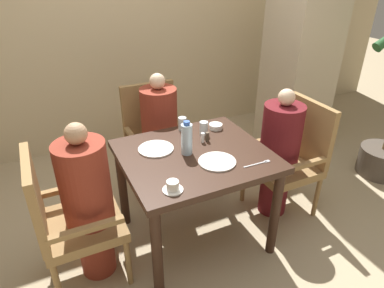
# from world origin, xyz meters

# --- Properties ---
(ground_plane) EXTENTS (16.00, 16.00, 0.00)m
(ground_plane) POSITION_xyz_m (0.00, 0.00, 0.00)
(ground_plane) COLOR tan
(wall_back) EXTENTS (8.00, 0.06, 2.80)m
(wall_back) POSITION_xyz_m (0.00, 1.94, 1.40)
(wall_back) COLOR #C6B289
(wall_back) RESTS_ON ground_plane
(pillar_stone) EXTENTS (0.60, 0.60, 2.70)m
(pillar_stone) POSITION_xyz_m (1.70, 0.91, 1.35)
(pillar_stone) COLOR #BCAD8E
(pillar_stone) RESTS_ON ground_plane
(dining_table) EXTENTS (1.03, 0.92, 0.78)m
(dining_table) POSITION_xyz_m (0.00, 0.00, 0.66)
(dining_table) COLOR #331E14
(dining_table) RESTS_ON ground_plane
(chair_left_side) EXTENTS (0.52, 0.51, 0.99)m
(chair_left_side) POSITION_xyz_m (-0.92, 0.00, 0.53)
(chair_left_side) COLOR olive
(chair_left_side) RESTS_ON ground_plane
(diner_in_left_chair) EXTENTS (0.32, 0.32, 1.17)m
(diner_in_left_chair) POSITION_xyz_m (-0.77, 0.00, 0.60)
(diner_in_left_chair) COLOR maroon
(diner_in_left_chair) RESTS_ON ground_plane
(chair_far_side) EXTENTS (0.51, 0.52, 0.99)m
(chair_far_side) POSITION_xyz_m (0.00, 0.86, 0.53)
(chair_far_side) COLOR olive
(chair_far_side) RESTS_ON ground_plane
(diner_in_far_chair) EXTENTS (0.32, 0.32, 1.16)m
(diner_in_far_chair) POSITION_xyz_m (-0.00, 0.72, 0.60)
(diner_in_far_chair) COLOR maroon
(diner_in_far_chair) RESTS_ON ground_plane
(chair_right_side) EXTENTS (0.52, 0.51, 0.99)m
(chair_right_side) POSITION_xyz_m (0.92, 0.00, 0.53)
(chair_right_side) COLOR olive
(chair_right_side) RESTS_ON ground_plane
(diner_in_right_chair) EXTENTS (0.32, 0.32, 1.14)m
(diner_in_right_chair) POSITION_xyz_m (0.77, 0.00, 0.59)
(diner_in_right_chair) COLOR #5B1419
(diner_in_right_chair) RESTS_ON ground_plane
(plate_main_left) EXTENTS (0.26, 0.26, 0.01)m
(plate_main_left) POSITION_xyz_m (-0.23, 0.17, 0.78)
(plate_main_left) COLOR white
(plate_main_left) RESTS_ON dining_table
(plate_main_right) EXTENTS (0.26, 0.26, 0.01)m
(plate_main_right) POSITION_xyz_m (0.08, -0.18, 0.78)
(plate_main_right) COLOR white
(plate_main_right) RESTS_ON dining_table
(teacup_with_saucer) EXTENTS (0.13, 0.13, 0.07)m
(teacup_with_saucer) POSITION_xyz_m (-0.31, -0.34, 0.81)
(teacup_with_saucer) COLOR white
(teacup_with_saucer) RESTS_ON dining_table
(bowl_small) EXTENTS (0.11, 0.11, 0.04)m
(bowl_small) POSITION_xyz_m (0.33, 0.28, 0.80)
(bowl_small) COLOR white
(bowl_small) RESTS_ON dining_table
(water_bottle) EXTENTS (0.08, 0.08, 0.25)m
(water_bottle) POSITION_xyz_m (-0.05, 0.02, 0.89)
(water_bottle) COLOR silver
(water_bottle) RESTS_ON dining_table
(glass_tall_near) EXTENTS (0.07, 0.07, 0.11)m
(glass_tall_near) POSITION_xyz_m (0.07, 0.38, 0.83)
(glass_tall_near) COLOR silver
(glass_tall_near) RESTS_ON dining_table
(glass_tall_mid) EXTENTS (0.07, 0.07, 0.11)m
(glass_tall_mid) POSITION_xyz_m (0.19, 0.23, 0.83)
(glass_tall_mid) COLOR silver
(glass_tall_mid) RESTS_ON dining_table
(salt_shaker) EXTENTS (0.03, 0.03, 0.08)m
(salt_shaker) POSITION_xyz_m (0.12, 0.12, 0.82)
(salt_shaker) COLOR white
(salt_shaker) RESTS_ON dining_table
(pepper_shaker) EXTENTS (0.03, 0.03, 0.07)m
(pepper_shaker) POSITION_xyz_m (0.16, 0.12, 0.81)
(pepper_shaker) COLOR #4C3D2D
(pepper_shaker) RESTS_ON dining_table
(fork_beside_plate) EXTENTS (0.20, 0.02, 0.00)m
(fork_beside_plate) POSITION_xyz_m (0.33, -0.32, 0.78)
(fork_beside_plate) COLOR silver
(fork_beside_plate) RESTS_ON dining_table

